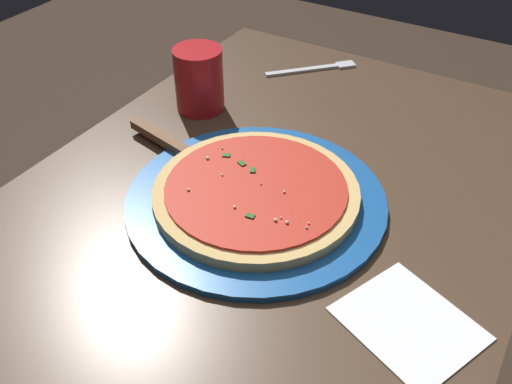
{
  "coord_description": "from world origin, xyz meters",
  "views": [
    {
      "loc": [
        0.57,
        0.31,
        1.27
      ],
      "look_at": [
        0.03,
        -0.01,
        0.76
      ],
      "focal_mm": 40.2,
      "sensor_mm": 36.0,
      "label": 1
    }
  ],
  "objects": [
    {
      "name": "cup_tall_drink",
      "position": [
        -0.15,
        -0.23,
        0.8
      ],
      "size": [
        0.09,
        0.09,
        0.11
      ],
      "primitive_type": "cylinder",
      "color": "#B2191E",
      "rests_on": "restaurant_table"
    },
    {
      "name": "restaurant_table",
      "position": [
        0.0,
        0.0,
        0.59
      ],
      "size": [
        0.98,
        0.71,
        0.74
      ],
      "color": "black",
      "rests_on": "ground_plane"
    },
    {
      "name": "pizza",
      "position": [
        0.03,
        -0.01,
        0.76
      ],
      "size": [
        0.29,
        0.29,
        0.02
      ],
      "color": "#DBB26B",
      "rests_on": "serving_plate"
    },
    {
      "name": "serving_plate",
      "position": [
        0.03,
        -0.01,
        0.75
      ],
      "size": [
        0.37,
        0.37,
        0.01
      ],
      "primitive_type": "cylinder",
      "color": "#195199",
      "rests_on": "restaurant_table"
    },
    {
      "name": "fork",
      "position": [
        -0.39,
        -0.12,
        0.75
      ],
      "size": [
        0.15,
        0.14,
        0.0
      ],
      "color": "silver",
      "rests_on": "restaurant_table"
    },
    {
      "name": "pizza_server",
      "position": [
        -0.01,
        -0.18,
        0.76
      ],
      "size": [
        0.09,
        0.22,
        0.01
      ],
      "color": "silver",
      "rests_on": "serving_plate"
    },
    {
      "name": "napkin_folded_right",
      "position": [
        0.12,
        0.25,
        0.74
      ],
      "size": [
        0.17,
        0.18,
        0.0
      ],
      "primitive_type": "cube",
      "rotation": [
        0.0,
        0.0,
        -0.4
      ],
      "color": "white",
      "rests_on": "restaurant_table"
    }
  ]
}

